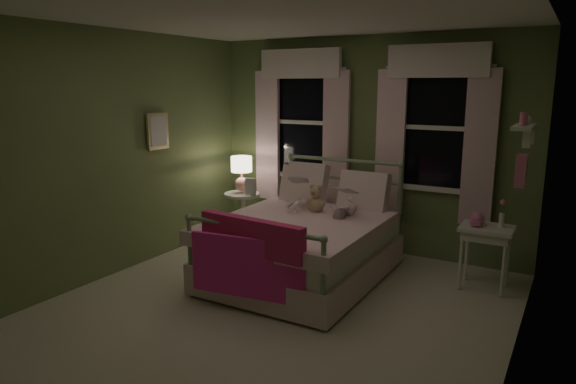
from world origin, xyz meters
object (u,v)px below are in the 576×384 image
Objects in this scene: child_right at (346,188)px; teddy_bear at (316,201)px; nightstand_left at (242,210)px; nightstand_right at (486,236)px; child_left at (301,179)px; bed at (303,244)px; table_lamp at (242,170)px.

teddy_bear is (-0.28, -0.16, -0.14)m from child_right.
nightstand_right is (3.02, -0.09, 0.13)m from nightstand_left.
child_left reaches higher than nightstand_left.
bed reaches higher than teddy_bear.
teddy_bear is 1.44m from nightstand_left.
bed reaches higher than nightstand_right.
bed is at bearing -29.53° from nightstand_left.
bed is at bearing 108.34° from child_left.
child_left is 1.28× the size of nightstand_right.
teddy_bear is at bearing 136.45° from child_left.
teddy_bear is at bearing 88.85° from bed.
bed reaches higher than table_lamp.
table_lamp is at bearing 150.47° from bed.
child_left is 2.66× the size of teddy_bear.
teddy_bear is (0.28, -0.16, -0.19)m from child_left.
bed is 3.13× the size of nightstand_left.
child_right is 1.50m from nightstand_right.
bed is 2.49× the size of child_left.
child_right is at bearing 165.95° from child_left.
teddy_bear is at bearing -19.52° from table_lamp.
nightstand_right is at bearing 172.17° from child_left.
nightstand_left is at bearing 0.00° from table_lamp.
nightstand_left is 3.02m from nightstand_right.
nightstand_right is at bearing 20.73° from bed.
nightstand_left is at bearing 150.47° from bed.
nightstand_left is 1.02× the size of nightstand_right.
nightstand_left is 1.45× the size of table_lamp.
table_lamp reaches higher than nightstand_right.
table_lamp is 0.70× the size of nightstand_right.
child_left is at bearing -16.55° from table_lamp.
child_right is (0.29, 0.43, 0.55)m from bed.
nightstand_left is 0.54m from table_lamp.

